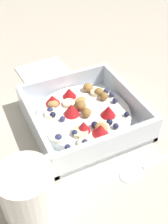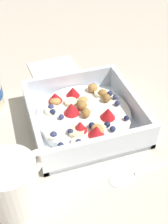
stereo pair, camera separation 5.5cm
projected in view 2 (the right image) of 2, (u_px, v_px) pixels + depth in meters
The scene contains 5 objects.
ground_plane at pixel (91, 124), 0.56m from camera, with size 2.40×2.40×0.00m, color beige.
fruit_bowl at pixel (84, 116), 0.55m from camera, with size 0.21×0.21×0.06m.
spoon at pixel (136, 173), 0.47m from camera, with size 0.04×0.17×0.01m.
coffee_mug at pixel (13, 184), 0.40m from camera, with size 0.09×0.10×0.09m.
folded_napkin at pixel (55, 70), 0.71m from camera, with size 0.12×0.12×0.01m, color white.
Camera 2 is at (-0.38, 0.14, 0.39)m, focal length 44.49 mm.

